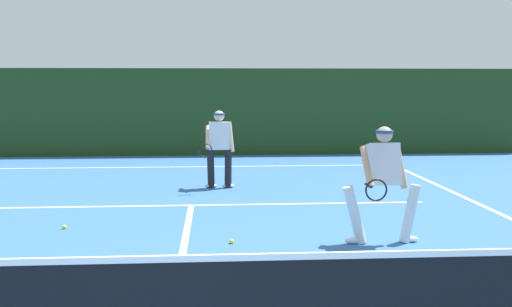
# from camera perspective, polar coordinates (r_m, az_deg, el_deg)

# --- Properties ---
(court_line_baseline_far) EXTENTS (10.55, 0.10, 0.01)m
(court_line_baseline_far) POSITION_cam_1_polar(r_m,az_deg,el_deg) (15.96, -5.51, -1.26)
(court_line_baseline_far) COLOR white
(court_line_baseline_far) RESTS_ON ground_plane
(court_line_service) EXTENTS (8.60, 0.10, 0.01)m
(court_line_service) POSITION_cam_1_polar(r_m,az_deg,el_deg) (10.98, -6.18, -4.92)
(court_line_service) COLOR white
(court_line_service) RESTS_ON ground_plane
(court_line_centre) EXTENTS (0.10, 6.40, 0.01)m
(court_line_centre) POSITION_cam_1_polar(r_m,az_deg,el_deg) (7.81, -7.07, -9.76)
(court_line_centre) COLOR white
(court_line_centre) RESTS_ON ground_plane
(player_near) EXTENTS (1.12, 0.85, 1.63)m
(player_near) POSITION_cam_1_polar(r_m,az_deg,el_deg) (8.40, 12.02, -2.44)
(player_near) COLOR silver
(player_near) RESTS_ON ground_plane
(player_far) EXTENTS (0.75, 0.88, 1.64)m
(player_far) POSITION_cam_1_polar(r_m,az_deg,el_deg) (12.59, -3.54, 0.75)
(player_far) COLOR black
(player_far) RESTS_ON ground_plane
(tennis_ball) EXTENTS (0.07, 0.07, 0.07)m
(tennis_ball) POSITION_cam_1_polar(r_m,az_deg,el_deg) (9.64, -17.80, -6.68)
(tennis_ball) COLOR #D1E033
(tennis_ball) RESTS_ON ground_plane
(tennis_ball_extra) EXTENTS (0.07, 0.07, 0.07)m
(tennis_ball_extra) POSITION_cam_1_polar(r_m,az_deg,el_deg) (8.38, -2.35, -8.36)
(tennis_ball_extra) COLOR #D1E033
(tennis_ball_extra) RESTS_ON ground_plane
(back_fence_windscreen) EXTENTS (21.11, 0.12, 2.66)m
(back_fence_windscreen) POSITION_cam_1_polar(r_m,az_deg,el_deg) (18.37, -5.36, 3.94)
(back_fence_windscreen) COLOR #1E3A19
(back_fence_windscreen) RESTS_ON ground_plane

